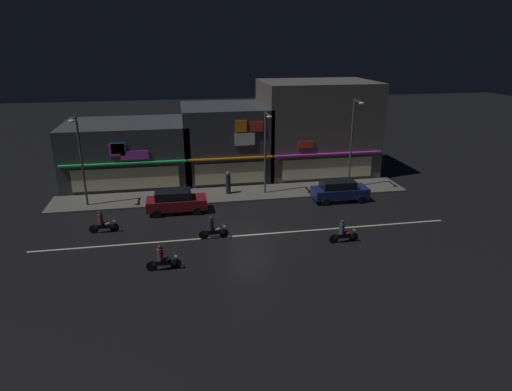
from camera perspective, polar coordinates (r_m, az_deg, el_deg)
ground_plane at (r=28.70m, az=-0.72°, el=-5.12°), size 140.00×140.00×0.00m
lane_divider_stripe at (r=28.70m, az=-0.72°, el=-5.11°), size 27.08×0.16×0.01m
sidewalk_far at (r=35.98m, az=-2.86°, el=0.19°), size 28.51×3.66×0.14m
storefront_left_block at (r=40.55m, az=-16.12°, el=5.41°), size 10.58×7.62×5.23m
storefront_center_block at (r=41.98m, az=7.78°, el=8.69°), size 10.16×7.52×8.42m
storefront_right_block at (r=40.39m, az=-3.99°, el=6.98°), size 7.56×7.53×6.46m
streetlamp_west at (r=34.44m, az=-21.77°, el=5.02°), size 0.44×1.64×6.78m
streetlamp_mid at (r=34.78m, az=1.29°, el=6.38°), size 0.44×1.64×6.59m
streetlamp_east at (r=36.92m, az=12.39°, el=7.37°), size 0.44×1.64×7.39m
pedestrian_on_sidewalk at (r=35.72m, az=-3.62°, el=1.58°), size 0.40×0.40×1.84m
parked_car_near_kerb at (r=34.98m, az=10.70°, el=0.67°), size 4.30×1.98×1.67m
parked_car_trailing at (r=32.63m, az=-10.33°, el=-0.69°), size 4.30×1.98×1.67m
motorcycle_lead at (r=27.97m, az=11.19°, el=-4.78°), size 1.90×0.60×1.52m
motorcycle_following at (r=28.10m, az=-5.59°, el=-4.37°), size 1.90×0.60×1.52m
motorcycle_opposite_lane at (r=24.83m, az=-11.98°, el=-8.10°), size 1.90×0.60×1.52m
motorcycle_trailing_far at (r=30.48m, az=-19.17°, el=-3.46°), size 1.90×0.60×1.52m
traffic_cone at (r=32.90m, az=-10.28°, el=-1.62°), size 0.36×0.36×0.55m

